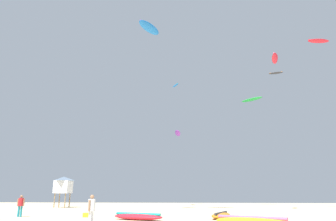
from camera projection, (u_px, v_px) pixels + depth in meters
name	position (u px, v px, depth m)	size (l,w,h in m)	color
person_foreground	(91.00, 208.00, 16.40)	(0.37, 0.54, 1.65)	silver
person_midground	(21.00, 204.00, 24.36)	(0.53, 0.37, 1.64)	teal
kite_grounded_near	(138.00, 217.00, 21.13)	(4.02, 2.66, 0.49)	red
kite_grounded_mid	(221.00, 215.00, 22.62)	(2.09, 3.92, 0.46)	orange
kite_grounded_far	(251.00, 221.00, 16.97)	(4.28, 3.35, 0.55)	yellow
lifeguard_tower	(63.00, 185.00, 43.41)	(2.30, 2.30, 4.15)	#8C704C
cooler_box	(87.00, 215.00, 23.83)	(0.56, 0.36, 0.32)	yellow
kite_aloft_0	(275.00, 58.00, 36.81)	(1.65, 3.05, 0.74)	red
kite_aloft_1	(149.00, 28.00, 37.56)	(2.70, 3.77, 0.94)	blue
kite_aloft_3	(252.00, 99.00, 54.66)	(3.80, 3.48, 0.42)	green
kite_aloft_4	(276.00, 73.00, 50.68)	(2.27, 1.08, 0.29)	#2D2D33
kite_aloft_5	(175.00, 85.00, 57.14)	(1.64, 2.32, 0.44)	blue
kite_aloft_6	(318.00, 41.00, 40.90)	(2.94, 1.30, 0.46)	red
kite_aloft_7	(178.00, 133.00, 52.69)	(1.58, 3.86, 0.95)	purple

